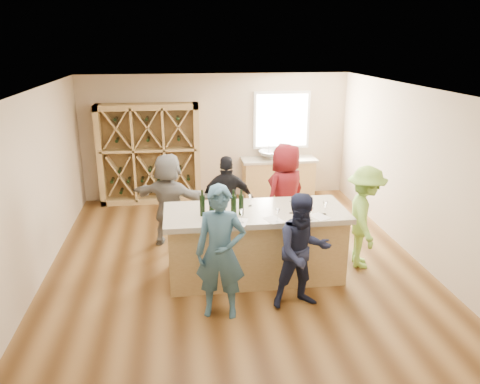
{
  "coord_description": "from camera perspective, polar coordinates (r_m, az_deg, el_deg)",
  "views": [
    {
      "loc": [
        -0.87,
        -6.94,
        3.51
      ],
      "look_at": [
        0.1,
        0.2,
        1.15
      ],
      "focal_mm": 35.0,
      "sensor_mm": 36.0,
      "label": 1
    }
  ],
  "objects": [
    {
      "name": "wine_glass_d",
      "position": [
        6.88,
        6.29,
        -1.9
      ],
      "size": [
        0.09,
        0.09,
        0.17
      ],
      "primitive_type": "cone",
      "rotation": [
        0.0,
        0.0,
        -0.38
      ],
      "color": "white",
      "rests_on": "tasting_counter_top"
    },
    {
      "name": "person_far_mid",
      "position": [
        8.2,
        -1.52,
        -1.11
      ],
      "size": [
        1.0,
        0.6,
        1.62
      ],
      "primitive_type": "imported",
      "rotation": [
        0.0,
        0.0,
        3.02
      ],
      "color": "black",
      "rests_on": "floor"
    },
    {
      "name": "wine_glass_a",
      "position": [
        6.48,
        0.22,
        -2.95
      ],
      "size": [
        0.09,
        0.09,
        0.2
      ],
      "primitive_type": "cone",
      "rotation": [
        0.0,
        0.0,
        0.15
      ],
      "color": "white",
      "rests_on": "tasting_counter_top"
    },
    {
      "name": "wine_glass_c",
      "position": [
        6.65,
        8.62,
        -2.67
      ],
      "size": [
        0.09,
        0.09,
        0.18
      ],
      "primitive_type": "cone",
      "rotation": [
        0.0,
        0.0,
        0.28
      ],
      "color": "white",
      "rests_on": "tasting_counter_top"
    },
    {
      "name": "wine_glass_b",
      "position": [
        6.53,
        4.57,
        -2.84
      ],
      "size": [
        0.1,
        0.1,
        0.2
      ],
      "primitive_type": "cone",
      "rotation": [
        0.0,
        0.0,
        -0.41
      ],
      "color": "white",
      "rests_on": "tasting_counter_top"
    },
    {
      "name": "window_frame",
      "position": [
        10.82,
        5.09,
        8.71
      ],
      "size": [
        1.3,
        0.06,
        1.3
      ],
      "primitive_type": "cube",
      "color": "white",
      "rests_on": "wall_back"
    },
    {
      "name": "wine_bottle_e",
      "position": [
        6.76,
        0.15,
        -1.58
      ],
      "size": [
        0.09,
        0.09,
        0.3
      ],
      "primitive_type": "cylinder",
      "rotation": [
        0.0,
        0.0,
        -0.21
      ],
      "color": "black",
      "rests_on": "tasting_counter_top"
    },
    {
      "name": "wine_glass_f",
      "position": [
        7.13,
        1.25,
        -1.04
      ],
      "size": [
        0.07,
        0.07,
        0.18
      ],
      "primitive_type": "cone",
      "color": "white",
      "rests_on": "tasting_counter_top"
    },
    {
      "name": "faucet",
      "position": [
        10.8,
        3.54,
        5.06
      ],
      "size": [
        0.02,
        0.02,
        0.3
      ],
      "primitive_type": "cylinder",
      "color": "silver",
      "rests_on": "back_counter_top"
    },
    {
      "name": "person_server",
      "position": [
        7.66,
        14.94,
        -2.99
      ],
      "size": [
        0.74,
        1.16,
        1.66
      ],
      "primitive_type": "imported",
      "rotation": [
        0.0,
        0.0,
        1.33
      ],
      "color": "#8CC64C",
      "rests_on": "floor"
    },
    {
      "name": "person_near_left",
      "position": [
        6.06,
        -2.38,
        -7.39
      ],
      "size": [
        0.74,
        0.61,
        1.8
      ],
      "primitive_type": "imported",
      "rotation": [
        0.0,
        0.0,
        -0.22
      ],
      "color": "#335972",
      "rests_on": "floor"
    },
    {
      "name": "sink",
      "position": [
        10.64,
        3.72,
        4.54
      ],
      "size": [
        0.54,
        0.54,
        0.19
      ],
      "primitive_type": "imported",
      "color": "silver",
      "rests_on": "back_counter_top"
    },
    {
      "name": "wine_glass_e",
      "position": [
        6.9,
        10.31,
        -1.89
      ],
      "size": [
        0.09,
        0.09,
        0.2
      ],
      "primitive_type": "cone",
      "rotation": [
        0.0,
        0.0,
        -0.22
      ],
      "color": "white",
      "rests_on": "tasting_counter_top"
    },
    {
      "name": "person_near_right",
      "position": [
        6.35,
        7.66,
        -7.21
      ],
      "size": [
        0.83,
        0.51,
        1.62
      ],
      "primitive_type": "imported",
      "rotation": [
        0.0,
        0.0,
        0.11
      ],
      "color": "#191E38",
      "rests_on": "floor"
    },
    {
      "name": "wine_bottle_b",
      "position": [
        6.61,
        -3.45,
        -1.97
      ],
      "size": [
        0.1,
        0.1,
        0.32
      ],
      "primitive_type": "cylinder",
      "rotation": [
        0.0,
        0.0,
        0.32
      ],
      "color": "black",
      "rests_on": "tasting_counter_top"
    },
    {
      "name": "tasting_counter_base",
      "position": [
        7.2,
        1.86,
        -6.58
      ],
      "size": [
        2.6,
        1.0,
        1.0
      ],
      "primitive_type": "cube",
      "color": "tan",
      "rests_on": "floor"
    },
    {
      "name": "wall_back",
      "position": [
        10.73,
        -2.95,
        6.79
      ],
      "size": [
        6.0,
        0.1,
        2.8
      ],
      "primitive_type": "cube",
      "color": "tan",
      "rests_on": "ground"
    },
    {
      "name": "tasting_counter_top",
      "position": [
        6.99,
        1.9,
        -2.56
      ],
      "size": [
        2.72,
        1.12,
        0.08
      ],
      "primitive_type": "cube",
      "color": "#A89F89",
      "rests_on": "tasting_counter_base"
    },
    {
      "name": "person_far_right",
      "position": [
        8.34,
        5.58,
        -0.18
      ],
      "size": [
        1.05,
        0.97,
        1.8
      ],
      "primitive_type": "imported",
      "rotation": [
        0.0,
        0.0,
        3.73
      ],
      "color": "#590F14",
      "rests_on": "floor"
    },
    {
      "name": "window_pane",
      "position": [
        10.78,
        5.13,
        8.68
      ],
      "size": [
        1.18,
        0.01,
        1.18
      ],
      "primitive_type": "cube",
      "color": "white",
      "rests_on": "wall_back"
    },
    {
      "name": "wine_bottle_c",
      "position": [
        6.77,
        -2.1,
        -1.45
      ],
      "size": [
        0.1,
        0.1,
        0.33
      ],
      "primitive_type": "cylinder",
      "rotation": [
        0.0,
        0.0,
        -0.3
      ],
      "color": "black",
      "rests_on": "tasting_counter_top"
    },
    {
      "name": "wall_right",
      "position": [
        8.24,
        20.99,
        2.08
      ],
      "size": [
        0.1,
        7.0,
        2.8
      ],
      "primitive_type": "cube",
      "color": "tan",
      "rests_on": "ground"
    },
    {
      "name": "tasting_menu_c",
      "position": [
        6.83,
        9.68,
        -2.97
      ],
      "size": [
        0.31,
        0.34,
        0.0
      ],
      "primitive_type": "cube",
      "rotation": [
        0.0,
        0.0,
        0.42
      ],
      "color": "white",
      "rests_on": "tasting_counter_top"
    },
    {
      "name": "person_far_left",
      "position": [
        8.25,
        -8.62,
        -0.97
      ],
      "size": [
        1.64,
        1.2,
        1.67
      ],
      "primitive_type": "imported",
      "rotation": [
        0.0,
        0.0,
        2.68
      ],
      "color": "slate",
      "rests_on": "floor"
    },
    {
      "name": "back_counter_base",
      "position": [
        10.84,
        4.69,
        1.57
      ],
      "size": [
        1.6,
        0.58,
        0.86
      ],
      "primitive_type": "cube",
      "color": "tan",
      "rests_on": "floor"
    },
    {
      "name": "back_counter_top",
      "position": [
        10.71,
        4.76,
        3.93
      ],
      "size": [
        1.7,
        0.62,
        0.06
      ],
      "primitive_type": "cube",
      "color": "#A89F89",
      "rests_on": "back_counter_base"
    },
    {
      "name": "tasting_menu_a",
      "position": [
        6.53,
        -0.2,
        -3.69
      ],
      "size": [
        0.32,
        0.38,
        0.0
      ],
      "primitive_type": "cube",
      "rotation": [
        0.0,
        0.0,
        -0.31
      ],
      "color": "white",
      "rests_on": "tasting_counter_top"
    },
    {
      "name": "wine_bottle_a",
      "position": [
        6.74,
        -4.61,
        -1.67
      ],
      "size": [
        0.09,
        0.09,
        0.31
      ],
      "primitive_type": "cylinder",
      "rotation": [
        0.0,
        0.0,
        -0.21
      ],
      "color": "black",
      "rests_on": "tasting_counter_top"
    },
    {
      "name": "ceiling",
      "position": [
        7.02,
        -0.6,
        12.74
      ],
      "size": [
        6.0,
        7.0,
        0.1
      ],
      "primitive_type": "cube",
      "color": "white",
      "rests_on": "ground"
    },
    {
      "name": "wall_front",
      "position": [
        4.09,
        5.82,
        -13.09
      ],
      "size": [
        6.0,
        0.1,
        2.8
      ],
      "primitive_type": "cube",
      "color": "tan",
      "rests_on": "ground"
    },
    {
      "name": "floor",
      "position": [
        7.85,
        -0.53,
        -8.84
      ],
      "size": [
        6.0,
        7.0,
        0.1
      ],
      "primitive_type": "cube",
      "color": "brown",
      "rests_on": "ground"
    },
    {
      "name": "wine_bottle_d",
      "position": [
        6.67,
        -0.79,
        -1.75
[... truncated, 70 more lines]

